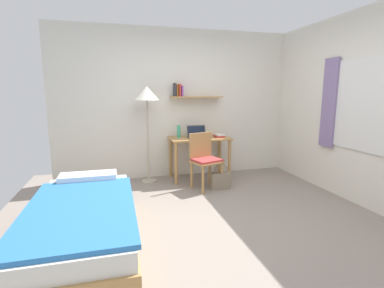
% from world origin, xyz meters
% --- Properties ---
extents(ground_plane, '(5.28, 5.28, 0.00)m').
position_xyz_m(ground_plane, '(0.00, 0.00, 0.00)').
color(ground_plane, gray).
extents(wall_back, '(4.40, 0.27, 2.60)m').
position_xyz_m(wall_back, '(0.00, 2.02, 1.30)').
color(wall_back, silver).
rests_on(wall_back, ground_plane).
extents(wall_right, '(0.10, 4.40, 2.60)m').
position_xyz_m(wall_right, '(2.02, 0.01, 1.30)').
color(wall_right, silver).
rests_on(wall_right, ground_plane).
extents(bed, '(0.97, 2.00, 0.54)m').
position_xyz_m(bed, '(-1.50, -0.23, 0.24)').
color(bed, '#B2844C').
rests_on(bed, ground_plane).
extents(desk, '(1.04, 0.58, 0.74)m').
position_xyz_m(desk, '(0.26, 1.70, 0.60)').
color(desk, '#B2844C').
rests_on(desk, ground_plane).
extents(desk_chair, '(0.53, 0.50, 0.88)m').
position_xyz_m(desk_chair, '(0.19, 1.18, 0.49)').
color(desk_chair, '#B2844C').
rests_on(desk_chair, ground_plane).
extents(standing_lamp, '(0.41, 0.41, 1.61)m').
position_xyz_m(standing_lamp, '(-0.63, 1.72, 1.42)').
color(standing_lamp, '#B2A893').
rests_on(standing_lamp, ground_plane).
extents(laptop, '(0.34, 0.22, 0.20)m').
position_xyz_m(laptop, '(0.22, 1.72, 0.79)').
color(laptop, '#2D2D33').
rests_on(laptop, desk).
extents(water_bottle, '(0.06, 0.06, 0.22)m').
position_xyz_m(water_bottle, '(-0.10, 1.75, 0.85)').
color(water_bottle, '#42A87F').
rests_on(water_bottle, desk).
extents(book_stack, '(0.16, 0.21, 0.05)m').
position_xyz_m(book_stack, '(0.60, 1.65, 0.76)').
color(book_stack, '#D13D38').
rests_on(book_stack, desk).
extents(handbag, '(0.30, 0.11, 0.42)m').
position_xyz_m(handbag, '(0.42, 1.06, 0.15)').
color(handbag, gray).
rests_on(handbag, ground_plane).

